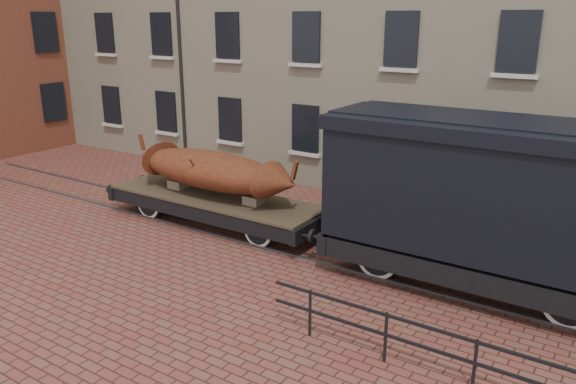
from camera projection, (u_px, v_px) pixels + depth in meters
The scene contains 5 objects.
ground at pixel (288, 242), 15.76m from camera, with size 90.00×90.00×0.00m, color brown.
rail_track at pixel (288, 241), 15.75m from camera, with size 30.00×1.52×0.06m.
flatcar_wagon at pixel (215, 201), 16.93m from camera, with size 7.84×2.13×1.18m.
iron_boat at pixel (211, 170), 16.69m from camera, with size 6.28×1.92×1.51m.
goods_van at pixel (483, 186), 12.34m from camera, with size 7.71×2.81×3.99m.
Camera 1 is at (8.01, -12.23, 6.04)m, focal length 35.00 mm.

